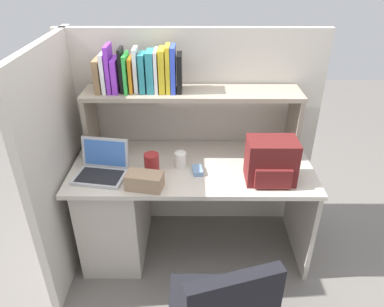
% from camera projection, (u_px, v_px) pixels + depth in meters
% --- Properties ---
extents(ground_plane, '(8.00, 8.00, 0.00)m').
position_uv_depth(ground_plane, '(192.00, 246.00, 2.79)').
color(ground_plane, slate).
extents(desk, '(1.60, 0.70, 0.73)m').
position_uv_depth(desk, '(138.00, 204.00, 2.59)').
color(desk, beige).
rests_on(desk, ground_plane).
extents(cubicle_partition_rear, '(1.84, 0.05, 1.55)m').
position_uv_depth(cubicle_partition_rear, '(192.00, 134.00, 2.74)').
color(cubicle_partition_rear, '#BCB5A8').
rests_on(cubicle_partition_rear, ground_plane).
extents(cubicle_partition_left, '(0.05, 1.06, 1.55)m').
position_uv_depth(cubicle_partition_left, '(62.00, 163.00, 2.37)').
color(cubicle_partition_left, '#BCB5A8').
rests_on(cubicle_partition_left, ground_plane).
extents(overhead_hutch, '(1.44, 0.28, 0.45)m').
position_uv_depth(overhead_hutch, '(192.00, 105.00, 2.43)').
color(overhead_hutch, gray).
rests_on(overhead_hutch, desk).
extents(reference_books_on_shelf, '(0.55, 0.18, 0.30)m').
position_uv_depth(reference_books_on_shelf, '(140.00, 71.00, 2.32)').
color(reference_books_on_shelf, olive).
rests_on(reference_books_on_shelf, overhead_hutch).
extents(laptop, '(0.35, 0.29, 0.22)m').
position_uv_depth(laptop, '(102.00, 168.00, 2.31)').
color(laptop, '#B7BABF').
rests_on(laptop, desk).
extents(backpack, '(0.30, 0.23, 0.28)m').
position_uv_depth(backpack, '(271.00, 162.00, 2.21)').
color(backpack, '#591919').
rests_on(backpack, desk).
extents(computer_mouse, '(0.07, 0.11, 0.03)m').
position_uv_depth(computer_mouse, '(197.00, 170.00, 2.35)').
color(computer_mouse, '#7299C6').
rests_on(computer_mouse, desk).
extents(paper_cup, '(0.08, 0.08, 0.10)m').
position_uv_depth(paper_cup, '(180.00, 160.00, 2.39)').
color(paper_cup, white).
rests_on(paper_cup, desk).
extents(tissue_box, '(0.24, 0.16, 0.10)m').
position_uv_depth(tissue_box, '(145.00, 181.00, 2.18)').
color(tissue_box, '#9E7F60').
rests_on(tissue_box, desk).
extents(snack_canister, '(0.10, 0.10, 0.13)m').
position_uv_depth(snack_canister, '(152.00, 163.00, 2.33)').
color(snack_canister, maroon).
rests_on(snack_canister, desk).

